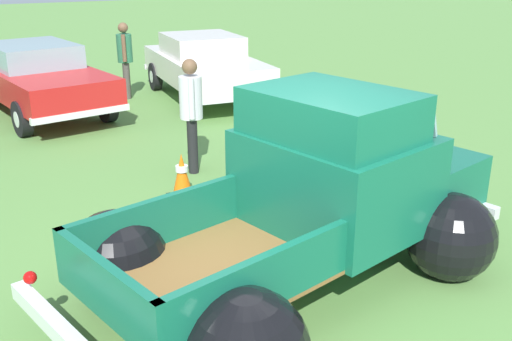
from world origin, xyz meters
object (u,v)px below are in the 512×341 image
show_car_2 (204,64)px  lane_cone_0 (182,176)px  show_car_1 (37,76)px  spectator_1 (125,56)px  vintage_pickup_truck (316,208)px  spectator_2 (191,109)px

show_car_2 → lane_cone_0: size_ratio=6.97×
show_car_1 → spectator_1: 2.09m
spectator_1 → vintage_pickup_truck: bearing=-75.4°
spectator_1 → spectator_2: size_ratio=1.00×
show_car_1 → lane_cone_0: (0.99, -5.68, -0.47)m
vintage_pickup_truck → show_car_1: 8.40m
lane_cone_0 → spectator_2: bearing=60.3°
show_car_1 → spectator_1: size_ratio=2.80×
vintage_pickup_truck → spectator_1: size_ratio=2.89×
spectator_2 → lane_cone_0: bearing=79.0°
show_car_1 → spectator_2: spectator_2 is taller
show_car_2 → lane_cone_0: bearing=-21.5°
show_car_1 → spectator_2: size_ratio=2.79×
vintage_pickup_truck → show_car_2: vintage_pickup_truck is taller
show_car_2 → spectator_1: bearing=-113.5°
spectator_1 → lane_cone_0: 6.33m
show_car_1 → show_car_2: same height
show_car_2 → lane_cone_0: (-2.61, -5.37, -0.47)m
show_car_1 → show_car_2: size_ratio=1.09×
show_car_1 → show_car_2: 3.61m
show_car_1 → lane_cone_0: show_car_1 is taller
show_car_2 → spectator_2: 4.92m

